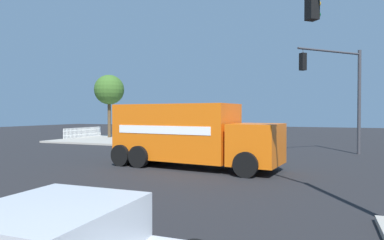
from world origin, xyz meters
TOP-DOWN VIEW (x-y plane):
  - ground_plane at (0.00, 0.00)m, footprint 100.00×100.00m
  - sidewalk_corner_near at (-11.81, -11.81)m, footprint 10.51×10.51m
  - delivery_truck at (0.85, -0.39)m, footprint 3.56×7.93m
  - traffic_light_primary at (-6.47, 6.29)m, footprint 3.56×3.45m
  - sedan_navy at (-11.27, -4.27)m, footprint 2.35×4.45m
  - pedestrian_near_corner at (-14.73, -10.36)m, footprint 0.25×0.53m
  - picket_fence_run at (-11.81, -16.82)m, footprint 5.50×0.05m
  - shade_tree_near at (-12.55, -14.28)m, footprint 2.90×2.90m

SIDE VIEW (x-z plane):
  - ground_plane at x=0.00m, z-range 0.00..0.00m
  - sidewalk_corner_near at x=-11.81m, z-range 0.00..0.14m
  - picket_fence_run at x=-11.81m, z-range 0.15..1.10m
  - sedan_navy at x=-11.27m, z-range -0.03..1.28m
  - pedestrian_near_corner at x=-14.73m, z-range 0.27..2.06m
  - delivery_truck at x=0.85m, z-range 0.05..2.96m
  - traffic_light_primary at x=-6.47m, z-range 1.02..7.32m
  - shade_tree_near at x=-12.55m, z-range 1.70..7.82m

